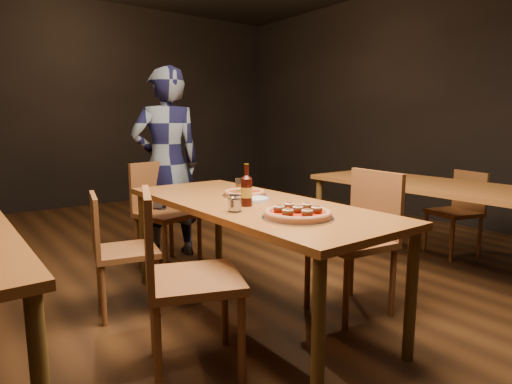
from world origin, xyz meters
TOP-DOWN VIEW (x-y plane):
  - ground at (0.00, 0.00)m, footprint 9.00×9.00m
  - room_shell at (0.00, 0.00)m, footprint 9.00×9.00m
  - table_main at (0.00, 0.00)m, footprint 0.80×2.00m
  - table_right at (1.70, -0.20)m, footprint 0.80×2.00m
  - chair_main_nw at (-0.60, -0.34)m, footprint 0.59×0.59m
  - chair_main_sw at (-0.62, 0.54)m, footprint 0.47×0.47m
  - chair_main_e at (0.54, -0.35)m, footprint 0.51×0.51m
  - chair_end at (-0.01, 1.19)m, footprint 0.53×0.53m
  - chair_nbr_right at (2.29, -0.12)m, footprint 0.48×0.48m
  - pizza_meatball at (-0.08, -0.52)m, footprint 0.38×0.38m
  - pizza_margherita at (0.10, 0.21)m, footprint 0.30×0.30m
  - plate_stack at (0.02, 0.02)m, footprint 0.21×0.21m
  - beer_bottle at (-0.10, -0.09)m, footprint 0.07×0.07m
  - water_glass at (-0.25, -0.18)m, footprint 0.08×0.08m
  - amber_glass at (0.22, 0.44)m, footprint 0.07×0.07m
  - diner at (0.12, 1.47)m, footprint 0.70×0.52m

SIDE VIEW (x-z plane):
  - ground at x=0.00m, z-range 0.00..0.00m
  - chair_nbr_right at x=2.29m, z-range 0.00..0.83m
  - chair_main_sw at x=-0.62m, z-range 0.00..0.84m
  - chair_end at x=-0.01m, z-range 0.00..0.95m
  - chair_main_nw at x=-0.60m, z-range 0.00..0.97m
  - chair_main_e at x=0.54m, z-range 0.00..0.97m
  - table_main at x=0.00m, z-range 0.30..1.05m
  - table_right at x=1.70m, z-range 0.30..1.05m
  - plate_stack at x=0.02m, z-range 0.75..0.77m
  - pizza_margherita at x=0.10m, z-range 0.75..0.79m
  - pizza_meatball at x=-0.08m, z-range 0.74..0.81m
  - amber_glass at x=0.22m, z-range 0.75..0.84m
  - water_glass at x=-0.25m, z-range 0.75..0.84m
  - beer_bottle at x=-0.10m, z-range 0.72..0.96m
  - diner at x=0.12m, z-range 0.00..1.74m
  - room_shell at x=0.00m, z-range -2.64..6.36m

